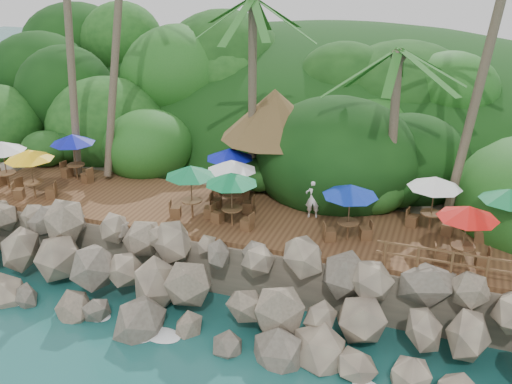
% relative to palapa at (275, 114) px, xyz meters
% --- Properties ---
extents(ground, '(140.00, 140.00, 0.00)m').
position_rel_palapa_xyz_m(ground, '(0.31, -9.35, -5.79)').
color(ground, '#19514F').
rests_on(ground, ground).
extents(land_base, '(32.00, 25.20, 2.10)m').
position_rel_palapa_xyz_m(land_base, '(0.31, 6.65, -4.74)').
color(land_base, gray).
rests_on(land_base, ground).
extents(jungle_hill, '(44.80, 28.00, 15.40)m').
position_rel_palapa_xyz_m(jungle_hill, '(0.31, 14.15, -5.79)').
color(jungle_hill, '#143811').
rests_on(jungle_hill, ground).
extents(seawall, '(29.00, 4.00, 2.30)m').
position_rel_palapa_xyz_m(seawall, '(0.31, -7.35, -4.64)').
color(seawall, gray).
rests_on(seawall, ground).
extents(terrace, '(26.00, 5.00, 0.20)m').
position_rel_palapa_xyz_m(terrace, '(0.31, -3.35, -3.59)').
color(terrace, brown).
rests_on(terrace, land_base).
extents(jungle_foliage, '(44.00, 16.00, 12.00)m').
position_rel_palapa_xyz_m(jungle_foliage, '(0.31, 5.65, -5.79)').
color(jungle_foliage, '#143811').
rests_on(jungle_foliage, ground).
extents(foam_line, '(25.20, 0.80, 0.06)m').
position_rel_palapa_xyz_m(foam_line, '(0.31, -9.05, -5.76)').
color(foam_line, white).
rests_on(foam_line, ground).
extents(palapa, '(4.86, 4.86, 4.60)m').
position_rel_palapa_xyz_m(palapa, '(0.00, 0.00, 0.00)').
color(palapa, brown).
rests_on(palapa, ground).
extents(dining_clusters, '(23.32, 5.14, 2.26)m').
position_rel_palapa_xyz_m(dining_clusters, '(-0.50, -3.51, -1.61)').
color(dining_clusters, brown).
rests_on(dining_clusters, terrace).
extents(railing, '(6.10, 0.10, 1.00)m').
position_rel_palapa_xyz_m(railing, '(8.61, -5.70, -2.88)').
color(railing, brown).
rests_on(railing, terrace).
extents(waiter, '(0.69, 0.54, 1.66)m').
position_rel_palapa_xyz_m(waiter, '(2.51, -2.63, -2.66)').
color(waiter, white).
rests_on(waiter, terrace).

